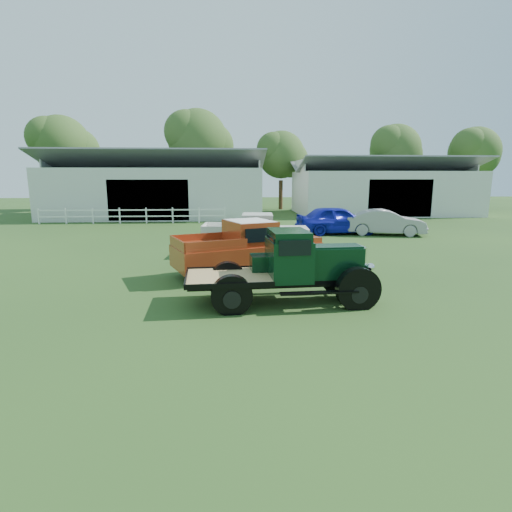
{
  "coord_description": "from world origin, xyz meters",
  "views": [
    {
      "loc": [
        -0.6,
        -11.04,
        3.48
      ],
      "look_at": [
        0.2,
        1.2,
        1.05
      ],
      "focal_mm": 28.0,
      "sensor_mm": 36.0,
      "label": 1
    }
  ],
  "objects_px": {
    "misc_car_blue": "(338,220)",
    "misc_car_grey": "(385,222)",
    "vintage_flatbed": "(285,267)",
    "red_pickup": "(247,247)",
    "white_pickup": "(255,235)"
  },
  "relations": [
    {
      "from": "vintage_flatbed",
      "to": "misc_car_blue",
      "type": "bearing_deg",
      "value": 65.67
    },
    {
      "from": "white_pickup",
      "to": "vintage_flatbed",
      "type": "bearing_deg",
      "value": -82.98
    },
    {
      "from": "misc_car_blue",
      "to": "misc_car_grey",
      "type": "height_order",
      "value": "misc_car_blue"
    },
    {
      "from": "vintage_flatbed",
      "to": "misc_car_grey",
      "type": "relative_size",
      "value": 1.11
    },
    {
      "from": "misc_car_blue",
      "to": "misc_car_grey",
      "type": "relative_size",
      "value": 1.09
    },
    {
      "from": "red_pickup",
      "to": "misc_car_blue",
      "type": "relative_size",
      "value": 1.06
    },
    {
      "from": "red_pickup",
      "to": "misc_car_grey",
      "type": "relative_size",
      "value": 1.16
    },
    {
      "from": "red_pickup",
      "to": "misc_car_grey",
      "type": "height_order",
      "value": "red_pickup"
    },
    {
      "from": "misc_car_blue",
      "to": "misc_car_grey",
      "type": "distance_m",
      "value": 2.87
    },
    {
      "from": "red_pickup",
      "to": "white_pickup",
      "type": "height_order",
      "value": "red_pickup"
    },
    {
      "from": "red_pickup",
      "to": "white_pickup",
      "type": "distance_m",
      "value": 3.77
    },
    {
      "from": "vintage_flatbed",
      "to": "misc_car_grey",
      "type": "distance_m",
      "value": 15.2
    },
    {
      "from": "vintage_flatbed",
      "to": "white_pickup",
      "type": "xyz_separation_m",
      "value": [
        -0.37,
        7.17,
        -0.12
      ]
    },
    {
      "from": "white_pickup",
      "to": "misc_car_grey",
      "type": "height_order",
      "value": "white_pickup"
    },
    {
      "from": "red_pickup",
      "to": "misc_car_grey",
      "type": "bearing_deg",
      "value": 25.19
    }
  ]
}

